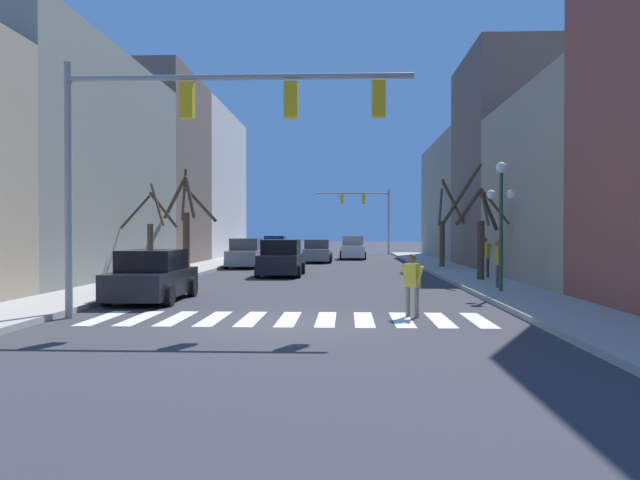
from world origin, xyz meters
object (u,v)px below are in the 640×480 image
Objects in this scene: pedestrian_crossing_street at (485,253)px; pedestrian_on_left_sidewalk at (412,280)px; car_driving_away_lane at (153,277)px; car_driving_toward_lane at (317,252)px; street_lamp_right_corner at (501,200)px; street_tree_left_far at (479,228)px; car_parked_left_far at (353,248)px; traffic_signal_far at (367,207)px; car_parked_left_mid at (275,247)px; traffic_signal_near at (198,125)px; car_parked_right_mid at (246,254)px; street_tree_left_mid at (152,236)px; street_tree_right_far at (445,227)px; pedestrian_near_right_corner at (498,259)px; car_parked_right_near at (281,259)px; street_tree_right_mid at (187,223)px.

pedestrian_on_left_sidewalk is at bearing 117.21° from pedestrian_crossing_street.
car_driving_toward_lane is (3.85, 23.93, 0.01)m from car_driving_away_lane.
street_lamp_right_corner is 5.15m from street_tree_left_far.
car_parked_left_far is 1.03× the size of car_driving_toward_lane.
traffic_signal_far reaches higher than car_driving_toward_lane.
car_driving_toward_lane is 9.34m from car_parked_left_mid.
traffic_signal_far is at bearing 82.76° from traffic_signal_near.
street_tree_left_mid is (-2.53, -9.71, 1.11)m from car_parked_right_mid.
car_parked_left_mid is (-7.79, -7.12, -3.60)m from traffic_signal_far.
car_driving_toward_lane is 10.63m from street_tree_right_far.
street_lamp_right_corner is 11.33m from car_driving_away_lane.
car_driving_toward_lane is 17.40m from pedestrian_crossing_street.
street_tree_left_mid is 13.78m from street_tree_left_far.
car_driving_toward_lane is at bearing 154.67° from car_parked_left_far.
car_parked_right_mid is 1.14× the size of street_tree_left_mid.
street_lamp_right_corner reaches higher than street_tree_left_mid.
pedestrian_near_right_corner is 0.42× the size of street_tree_left_mid.
street_lamp_right_corner is 32.36m from car_parked_left_mid.
car_driving_away_lane is at bearing -9.14° from car_driving_toward_lane.
car_parked_right_near is 0.90× the size of street_tree_right_far.
traffic_signal_near is 5.39× the size of pedestrian_on_left_sidewalk.
car_parked_right_near is 2.63× the size of pedestrian_near_right_corner.
car_parked_right_near is 1.07× the size of car_parked_left_mid.
pedestrian_near_right_corner is 3.79m from street_tree_left_far.
street_tree_left_far is at bearing 23.68° from car_driving_toward_lane.
street_tree_left_far is (0.12, 3.63, 1.08)m from pedestrian_near_right_corner.
street_lamp_right_corner reaches higher than car_parked_right_near.
car_parked_left_far reaches higher than car_parked_right_mid.
pedestrian_near_right_corner is (11.11, 3.47, 0.42)m from car_driving_away_lane.
street_tree_right_far is at bearing 45.66° from car_driving_toward_lane.
traffic_signal_near is at bearing -74.60° from street_tree_right_mid.
street_lamp_right_corner is at bearing -145.07° from car_parked_right_mid.
street_lamp_right_corner reaches higher than pedestrian_crossing_street.
pedestrian_on_left_sidewalk is (1.12, -32.39, 0.10)m from car_parked_left_far.
traffic_signal_far is 28.72m from street_tree_right_mid.
pedestrian_near_right_corner is at bearing -141.86° from car_parked_right_mid.
street_tree_left_far is (11.22, -10.51, 1.43)m from car_parked_right_mid.
street_tree_left_mid is at bearing 17.70° from car_driving_away_lane.
car_parked_right_near is 0.96× the size of car_parked_right_mid.
car_parked_left_far is at bearing -45.18° from pedestrian_on_left_sidewalk.
street_lamp_right_corner reaches higher than pedestrian_on_left_sidewalk.
pedestrian_on_left_sidewalk is at bearing 7.53° from car_driving_toward_lane.
street_tree_left_far is (-0.14, -9.48, -0.11)m from street_tree_right_far.
car_parked_right_mid is at bearing -27.53° from pedestrian_on_left_sidewalk.
street_tree_left_far is (13.48, -5.62, -0.29)m from street_tree_right_mid.
pedestrian_near_right_corner is 5.02m from pedestrian_crossing_street.
pedestrian_on_left_sidewalk is (7.44, -35.68, 0.10)m from car_parked_left_mid.
pedestrian_on_left_sidewalk is (-0.36, -42.80, -3.50)m from traffic_signal_far.
street_tree_right_far is (5.04, -12.57, 1.51)m from car_parked_left_far.
pedestrian_near_right_corner is (7.26, -20.46, 0.41)m from car_driving_toward_lane.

